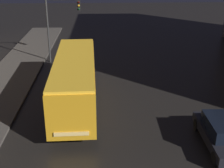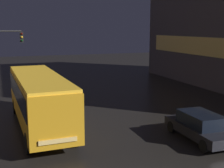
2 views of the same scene
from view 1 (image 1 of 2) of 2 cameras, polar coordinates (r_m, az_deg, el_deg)
The scene contains 3 objects.
bus_near at distance 19.84m, azimuth -6.79°, elevation 1.22°, with size 2.81×10.46×3.16m.
car_taxi at distance 16.91m, azimuth 19.53°, elevation -8.39°, with size 1.93×4.57×1.46m.
traffic_light_main at distance 28.45m, azimuth -9.64°, elevation 11.74°, with size 3.06×0.35×5.92m.
Camera 1 is at (-1.82, -8.45, 8.96)m, focal length 50.00 mm.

